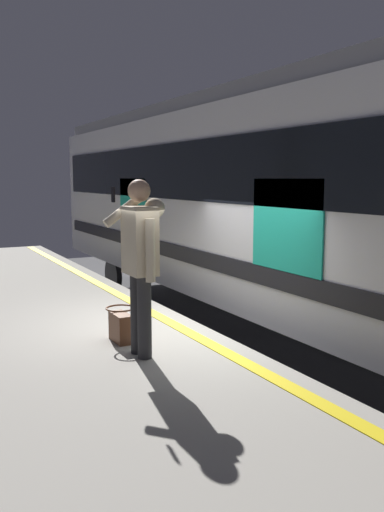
% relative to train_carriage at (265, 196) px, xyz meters
% --- Properties ---
extents(ground_plane, '(25.90, 25.90, 0.00)m').
position_rel_train_carriage_xyz_m(ground_plane, '(-1.70, 2.19, -2.51)').
color(ground_plane, '#3D3D3F').
extents(platform, '(17.27, 4.22, 1.05)m').
position_rel_train_carriage_xyz_m(platform, '(-1.70, 4.30, -1.98)').
color(platform, '#9E998E').
rests_on(platform, ground).
extents(safety_line, '(16.92, 0.16, 0.01)m').
position_rel_train_carriage_xyz_m(safety_line, '(-1.70, 2.49, -1.46)').
color(safety_line, yellow).
rests_on(safety_line, platform).
extents(track_rail_near, '(22.45, 0.08, 0.16)m').
position_rel_train_carriage_xyz_m(track_rail_near, '(-1.70, 0.71, -2.43)').
color(track_rail_near, slate).
rests_on(track_rail_near, ground).
extents(track_rail_far, '(22.45, 0.08, 0.16)m').
position_rel_train_carriage_xyz_m(track_rail_far, '(-1.70, -0.72, -2.43)').
color(track_rail_far, slate).
rests_on(track_rail_far, ground).
extents(train_carriage, '(13.49, 2.81, 3.94)m').
position_rel_train_carriage_xyz_m(train_carriage, '(0.00, 0.00, 0.00)').
color(train_carriage, silver).
rests_on(train_carriage, ground).
extents(passenger, '(0.57, 0.55, 1.75)m').
position_rel_train_carriage_xyz_m(passenger, '(-2.51, 3.28, -0.43)').
color(passenger, '#262628').
rests_on(passenger, platform).
extents(handbag, '(0.35, 0.32, 0.38)m').
position_rel_train_carriage_xyz_m(handbag, '(-1.97, 3.30, -1.28)').
color(handbag, '#59331E').
rests_on(handbag, platform).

